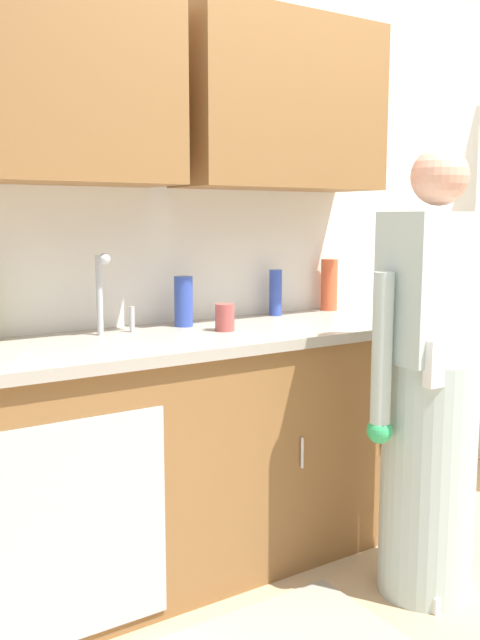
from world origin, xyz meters
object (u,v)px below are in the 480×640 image
at_px(bottle_cleaner_spray, 329,285).
at_px(bottle_water_short, 276,293).
at_px(bottle_soap, 184,301).
at_px(knife_on_counter, 19,361).
at_px(person_at_sink, 431,410).
at_px(cup_by_sink, 225,317).
at_px(sink, 126,344).

bearing_deg(bottle_cleaner_spray, bottle_water_short, -178.64).
xyz_separation_m(bottle_soap, knife_on_counter, (-0.77, -0.35, -0.10)).
bearing_deg(person_at_sink, bottle_soap, 124.47).
xyz_separation_m(bottle_soap, cup_by_sink, (0.08, -0.19, -0.05)).
distance_m(sink, bottle_soap, 0.39).
relative_size(person_at_sink, bottle_cleaner_spray, 6.64).
bearing_deg(sink, bottle_water_short, 14.70).
relative_size(person_at_sink, cup_by_sink, 15.17).
distance_m(bottle_soap, bottle_cleaner_spray, 0.83).
bearing_deg(knife_on_counter, bottle_soap, -39.23).
bearing_deg(bottle_soap, knife_on_counter, -155.64).
xyz_separation_m(bottle_water_short, cup_by_sink, (-0.42, -0.25, -0.05)).
relative_size(bottle_water_short, cup_by_sink, 1.94).
distance_m(bottle_soap, bottle_water_short, 0.50).
bearing_deg(bottle_soap, bottle_cleaner_spray, 4.25).
relative_size(bottle_soap, cup_by_sink, 1.91).
relative_size(sink, bottle_soap, 2.45).
bearing_deg(sink, bottle_cleaner_spray, 11.08).
relative_size(bottle_soap, bottle_cleaner_spray, 0.84).
distance_m(sink, knife_on_counter, 0.47).
bearing_deg(person_at_sink, bottle_water_short, 93.98).
relative_size(bottle_water_short, knife_on_counter, 0.86).
bearing_deg(sink, bottle_soap, 26.48).
height_order(person_at_sink, bottle_soap, person_at_sink).
bearing_deg(knife_on_counter, cup_by_sink, -53.20).
xyz_separation_m(bottle_soap, bottle_cleaner_spray, (0.82, 0.06, 0.02)).
distance_m(person_at_sink, bottle_soap, 1.05).
xyz_separation_m(sink, bottle_soap, (0.33, 0.16, 0.12)).
height_order(bottle_cleaner_spray, knife_on_counter, bottle_cleaner_spray).
distance_m(person_at_sink, cup_by_sink, 0.85).
height_order(person_at_sink, cup_by_sink, person_at_sink).
relative_size(bottle_water_short, bottle_cleaner_spray, 0.85).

